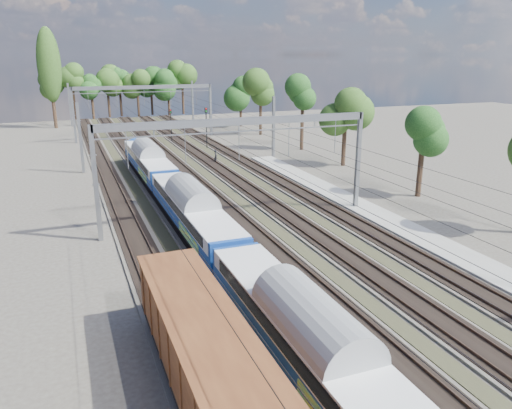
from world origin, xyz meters
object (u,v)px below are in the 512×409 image
object	(u,v)px
emu_train	(193,207)
signal_near	(171,121)
freight_boxcar	(204,353)
worker	(216,157)
signal_far	(206,123)

from	to	relation	value
emu_train	signal_near	world-z (taller)	signal_near
emu_train	signal_near	bearing A→B (deg)	80.15
freight_boxcar	worker	size ratio (longest dim) A/B	8.25
worker	signal_far	world-z (taller)	signal_far
signal_far	worker	bearing A→B (deg)	-102.30
freight_boxcar	worker	xyz separation A→B (m)	(14.28, 45.73, -1.41)
freight_boxcar	emu_train	bearing A→B (deg)	76.86
worker	signal_near	size ratio (longest dim) A/B	0.33
worker	signal_far	distance (m)	11.64
emu_train	signal_near	xyz separation A→B (m)	(7.86, 45.26, 0.89)
emu_train	freight_boxcar	bearing A→B (deg)	-103.14
signal_far	freight_boxcar	bearing A→B (deg)	-108.40
worker	signal_near	world-z (taller)	signal_near
signal_near	worker	bearing A→B (deg)	-80.72
emu_train	signal_far	xyz separation A→B (m)	(11.69, 37.51, 1.43)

